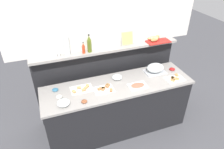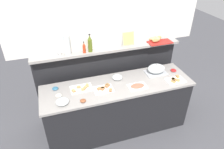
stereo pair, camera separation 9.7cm
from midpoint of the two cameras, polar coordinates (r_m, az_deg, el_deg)
The scene contains 22 objects.
ground_plane at distance 4.08m, azimuth -0.63°, elevation -8.40°, with size 12.00×12.00×0.00m, color #4C4C51.
buffet_counter at distance 3.36m, azimuth 2.37°, elevation -9.06°, with size 2.27×0.66×0.90m.
back_ledge_unit at distance 3.59m, azimuth -0.24°, elevation -1.21°, with size 2.39×0.22×1.29m.
upper_wall_panel at distance 3.09m, azimuth -0.44°, elevation 18.90°, with size 2.99×0.08×1.31m, color white.
sandwich_platter_front at distance 3.01m, azimuth -7.52°, elevation -3.78°, with size 0.32×0.20×0.04m.
sandwich_platter_rear at distance 2.98m, azimuth -1.30°, elevation -3.96°, with size 0.28×0.21×0.04m.
sandwich_platter_side at distance 3.32m, azimuth 17.86°, elevation -1.45°, with size 0.29×0.19×0.04m.
cold_cuts_platter at distance 3.06m, azimuth 7.95°, elevation -3.23°, with size 0.27×0.18×0.02m.
serving_cloche at distance 3.40m, azimuth 12.92°, elevation 1.48°, with size 0.34×0.24×0.17m.
glass_bowl_large at distance 3.19m, azimuth 2.33°, elevation -0.79°, with size 0.16×0.16×0.06m.
glass_bowl_medium at distance 2.79m, azimuth -12.56°, elevation -7.35°, with size 0.17×0.17×0.07m.
condiment_bowl_red at distance 3.55m, azimuth 17.38°, elevation 1.11°, with size 0.09×0.09×0.03m, color red.
condiment_bowl_dark at distance 2.79m, azimuth -7.01°, elevation -7.20°, with size 0.08×0.08×0.03m, color brown.
condiment_bowl_teal at distance 2.93m, azimuth -13.61°, elevation -5.64°, with size 0.09×0.09×0.03m, color silver.
condiment_bowl_cream at distance 3.07m, azimuth -14.55°, elevation -3.75°, with size 0.09×0.09×0.03m, color teal.
hot_sauce_bottle at distance 3.09m, azimuth -6.82°, elevation 7.28°, with size 0.04×0.04×0.18m.
olive_oil_bottle at distance 3.10m, azimuth -5.20°, elevation 8.43°, with size 0.06×0.06×0.28m.
salt_shaker at distance 3.08m, azimuth -14.25°, elevation 5.69°, with size 0.03×0.03×0.09m.
pepper_shaker at distance 3.08m, azimuth -13.44°, elevation 5.82°, with size 0.03×0.03×0.09m.
bread_basket at distance 3.55m, azimuth 12.81°, elevation 9.43°, with size 0.40×0.29×0.08m.
framed_picture at distance 3.32m, azimuth 5.39°, elevation 9.86°, with size 0.21×0.06×0.22m.
water_carafe at distance 3.05m, azimuth -11.40°, elevation 7.95°, with size 0.09×0.09×0.30m, color silver.
Camera 2 is at (-0.84, -2.36, 2.69)m, focal length 33.10 mm.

